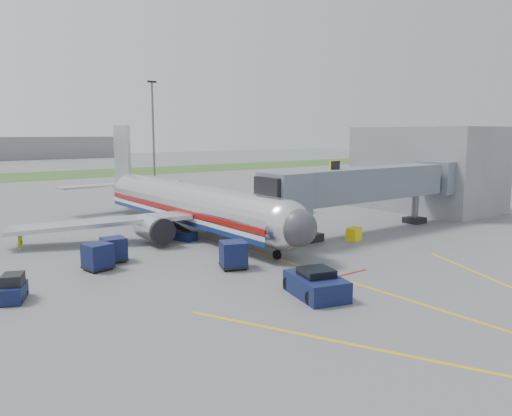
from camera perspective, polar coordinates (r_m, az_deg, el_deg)
ground at (r=35.92m, az=4.44°, el=-6.44°), size 400.00×400.00×0.00m
grass_strip at (r=118.60m, az=-25.69°, el=3.22°), size 300.00×25.00×0.01m
apron_markings at (r=30.99m, az=13.63°, el=-9.10°), size 21.52×50.00×0.01m
airliner at (r=47.68m, az=-7.71°, el=0.48°), size 32.10×35.67×10.25m
jet_bridge at (r=47.64m, az=12.17°, el=2.57°), size 25.30×4.00×6.90m
terminal at (r=64.21m, az=18.89°, el=4.27°), size 10.00×16.00×10.00m
light_mast_right at (r=111.82m, az=-11.68°, el=9.14°), size 2.00×0.44×20.40m
pushback_tug at (r=29.10m, az=6.89°, el=-8.68°), size 3.34×4.42×1.64m
baggage_tug at (r=31.20m, az=-25.98°, el=-8.32°), size 1.91×2.47×1.54m
baggage_cart_a at (r=37.77m, az=-15.95°, el=-4.58°), size 1.77×1.77×1.78m
baggage_cart_b at (r=34.59m, az=-2.60°, el=-5.36°), size 2.26×2.26×1.89m
baggage_cart_c at (r=35.87m, az=-17.64°, el=-5.30°), size 2.00×2.00×1.83m
belt_loader at (r=44.43m, az=-8.72°, el=-3.01°), size 2.23×3.80×1.80m
ground_power_cart at (r=44.44m, az=11.14°, el=-2.95°), size 1.58×1.27×1.10m
ramp_worker at (r=44.44m, az=-25.37°, el=-3.22°), size 0.73×0.70×1.69m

